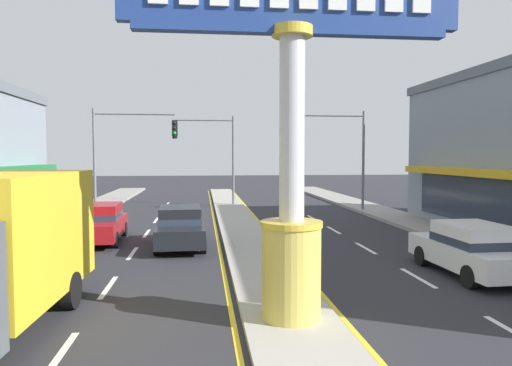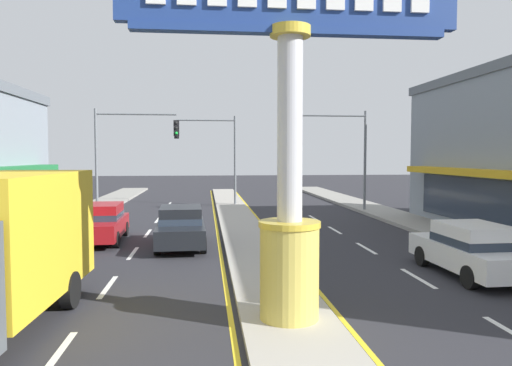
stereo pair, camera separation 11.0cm
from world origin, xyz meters
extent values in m
cube|color=#A39E93|center=(0.00, 18.00, 0.07)|extent=(2.00, 52.00, 0.14)
cube|color=gray|center=(-8.85, 16.00, 0.09)|extent=(2.49, 60.00, 0.18)
cube|color=gray|center=(8.85, 16.00, 0.09)|extent=(2.49, 60.00, 0.18)
cube|color=silver|center=(-4.30, 4.80, 0.00)|extent=(0.14, 2.20, 0.01)
cube|color=silver|center=(-4.30, 9.20, 0.00)|extent=(0.14, 2.20, 0.01)
cube|color=silver|center=(-4.30, 13.60, 0.00)|extent=(0.14, 2.20, 0.01)
cube|color=silver|center=(-4.30, 18.00, 0.00)|extent=(0.14, 2.20, 0.01)
cube|color=silver|center=(-4.30, 22.40, 0.00)|extent=(0.14, 2.20, 0.01)
cube|color=silver|center=(-4.30, 26.80, 0.00)|extent=(0.14, 2.20, 0.01)
cube|color=silver|center=(-4.30, 31.20, 0.00)|extent=(0.14, 2.20, 0.01)
cube|color=silver|center=(4.30, 9.20, 0.00)|extent=(0.14, 2.20, 0.01)
cube|color=silver|center=(4.30, 13.60, 0.00)|extent=(0.14, 2.20, 0.01)
cube|color=silver|center=(4.30, 18.00, 0.00)|extent=(0.14, 2.20, 0.01)
cube|color=silver|center=(4.30, 22.40, 0.00)|extent=(0.14, 2.20, 0.01)
cube|color=silver|center=(4.30, 26.80, 0.00)|extent=(0.14, 2.20, 0.01)
cube|color=silver|center=(4.30, 31.20, 0.00)|extent=(0.14, 2.20, 0.01)
cube|color=yellow|center=(-1.18, 18.00, 0.00)|extent=(0.12, 52.00, 0.01)
cube|color=yellow|center=(1.18, 18.00, 0.00)|extent=(0.12, 52.00, 0.01)
cylinder|color=gold|center=(0.00, 5.88, 1.09)|extent=(1.21, 1.21, 1.90)
cylinder|color=gold|center=(0.00, 5.88, 2.10)|extent=(1.27, 1.27, 0.12)
cylinder|color=#B7B7BC|center=(0.00, 5.88, 4.05)|extent=(0.51, 0.51, 4.03)
cylinder|color=gold|center=(0.00, 5.88, 5.96)|extent=(0.82, 0.82, 0.20)
cube|color=navy|center=(0.00, 5.88, 5.98)|extent=(6.30, 0.29, 0.16)
cylinder|color=slate|center=(-8.00, 24.85, 3.10)|extent=(0.16, 0.16, 6.20)
cylinder|color=slate|center=(-5.69, 24.85, 5.90)|extent=(4.62, 0.12, 0.12)
cube|color=black|center=(-3.38, 24.69, 5.09)|extent=(0.32, 0.24, 0.92)
sphere|color=black|center=(-3.38, 24.55, 5.39)|extent=(0.17, 0.17, 0.17)
sphere|color=black|center=(-3.38, 24.55, 5.09)|extent=(0.17, 0.17, 0.17)
sphere|color=#19D83F|center=(-3.38, 24.55, 4.79)|extent=(0.17, 0.17, 0.17)
cylinder|color=slate|center=(8.00, 24.66, 3.10)|extent=(0.16, 0.16, 6.20)
cylinder|color=slate|center=(5.69, 24.66, 5.90)|extent=(4.62, 0.12, 0.12)
cube|color=black|center=(3.38, 24.50, 5.09)|extent=(0.32, 0.24, 0.92)
sphere|color=black|center=(3.38, 24.36, 5.39)|extent=(0.17, 0.17, 0.17)
sphere|color=black|center=(3.38, 24.36, 5.09)|extent=(0.17, 0.17, 0.17)
sphere|color=#19D83F|center=(3.38, 24.36, 4.79)|extent=(0.17, 0.17, 0.17)
cylinder|color=slate|center=(0.33, 29.24, 3.10)|extent=(0.16, 0.16, 6.20)
cylinder|color=slate|center=(-1.65, 29.24, 5.90)|extent=(3.96, 0.12, 0.12)
cube|color=black|center=(-3.63, 29.08, 5.09)|extent=(0.32, 0.24, 0.92)
sphere|color=red|center=(-3.63, 28.94, 5.39)|extent=(0.17, 0.17, 0.17)
sphere|color=black|center=(-3.63, 28.94, 5.09)|extent=(0.17, 0.17, 0.17)
sphere|color=black|center=(-3.63, 28.94, 4.79)|extent=(0.17, 0.17, 0.17)
cube|color=black|center=(-2.65, 14.59, 0.60)|extent=(1.91, 4.36, 0.66)
cube|color=black|center=(-2.66, 14.76, 1.23)|extent=(1.62, 2.20, 0.60)
cube|color=#283342|center=(-2.66, 14.76, 1.05)|extent=(1.66, 2.23, 0.24)
cylinder|color=black|center=(-1.80, 13.29, 0.31)|extent=(0.24, 0.63, 0.62)
cylinder|color=black|center=(-3.41, 13.23, 0.31)|extent=(0.24, 0.63, 0.62)
cylinder|color=black|center=(-1.89, 15.95, 0.31)|extent=(0.24, 0.63, 0.62)
cylinder|color=black|center=(-3.51, 15.89, 0.31)|extent=(0.24, 0.63, 0.62)
cube|color=gold|center=(-5.84, 6.80, 1.82)|extent=(2.41, 4.89, 2.60)
cylinder|color=black|center=(-4.80, 7.47, 0.42)|extent=(0.30, 0.85, 0.84)
cube|color=white|center=(5.95, 9.35, 0.60)|extent=(1.85, 4.34, 0.66)
cube|color=white|center=(5.96, 9.17, 1.23)|extent=(1.59, 2.18, 0.60)
cube|color=#283342|center=(5.96, 9.17, 1.05)|extent=(1.63, 2.20, 0.24)
cylinder|color=black|center=(5.12, 10.66, 0.31)|extent=(0.23, 0.62, 0.62)
cylinder|color=black|center=(6.73, 10.70, 0.31)|extent=(0.23, 0.62, 0.62)
cylinder|color=black|center=(5.17, 8.00, 0.31)|extent=(0.23, 0.62, 0.62)
cube|color=maroon|center=(-5.95, 16.01, 0.60)|extent=(1.90, 4.36, 0.66)
cube|color=maroon|center=(-5.96, 16.18, 1.23)|extent=(1.62, 2.20, 0.60)
cube|color=#283342|center=(-5.96, 16.18, 1.05)|extent=(1.65, 2.22, 0.24)
cylinder|color=black|center=(-5.10, 14.70, 0.31)|extent=(0.24, 0.63, 0.62)
cylinder|color=black|center=(-6.72, 14.65, 0.31)|extent=(0.24, 0.63, 0.62)
cylinder|color=black|center=(-5.19, 17.36, 0.31)|extent=(0.24, 0.63, 0.62)
cylinder|color=black|center=(-6.81, 17.31, 0.31)|extent=(0.24, 0.63, 0.62)
camera|label=1|loc=(-1.81, -3.65, 3.49)|focal=33.51mm
camera|label=2|loc=(-1.70, -3.66, 3.49)|focal=33.51mm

